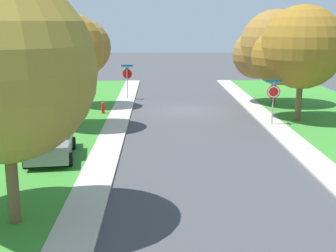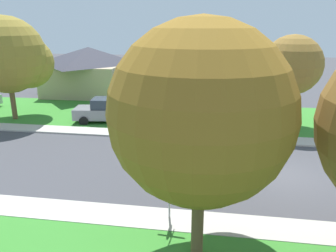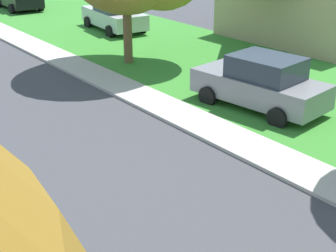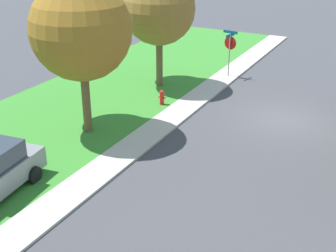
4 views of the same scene
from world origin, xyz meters
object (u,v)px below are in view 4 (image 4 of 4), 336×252
object	(u,v)px
tree_sidewalk_near	(157,10)
fire_hydrant	(162,98)
stop_sign_near_corner	(230,46)
tree_across_left	(79,32)

from	to	relation	value
tree_sidewalk_near	fire_hydrant	distance (m)	4.89
stop_sign_near_corner	tree_sidewalk_near	world-z (taller)	tree_sidewalk_near
stop_sign_near_corner	tree_across_left	size ratio (longest dim) A/B	0.42
stop_sign_near_corner	tree_across_left	world-z (taller)	tree_across_left
tree_across_left	tree_sidewalk_near	world-z (taller)	tree_across_left
stop_sign_near_corner	tree_sidewalk_near	size ratio (longest dim) A/B	0.45
stop_sign_near_corner	fire_hydrant	distance (m)	6.18
tree_sidewalk_near	fire_hydrant	xyz separation A→B (m)	(-1.73, 2.65, -3.72)
stop_sign_near_corner	tree_sidewalk_near	xyz separation A→B (m)	(3.02, 3.21, 2.27)
tree_across_left	fire_hydrant	world-z (taller)	tree_across_left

